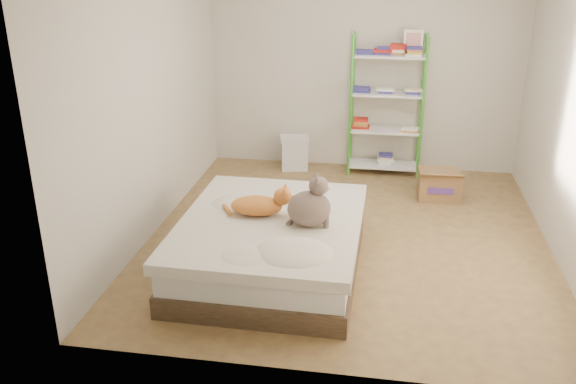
% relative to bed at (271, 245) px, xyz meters
% --- Properties ---
extents(room, '(3.81, 4.21, 2.61)m').
position_rel_bed_xyz_m(room, '(0.61, 0.78, 1.06)').
color(room, '#9B8146').
rests_on(room, ground).
extents(bed, '(1.54, 1.92, 0.48)m').
position_rel_bed_xyz_m(bed, '(0.00, 0.00, 0.00)').
color(bed, brown).
rests_on(bed, ground).
extents(orange_cat, '(0.55, 0.33, 0.21)m').
position_rel_bed_xyz_m(orange_cat, '(-0.14, 0.07, 0.35)').
color(orange_cat, orange).
rests_on(orange_cat, bed).
extents(grey_cat, '(0.45, 0.40, 0.44)m').
position_rel_bed_xyz_m(grey_cat, '(0.34, -0.07, 0.46)').
color(grey_cat, '#6C5B50').
rests_on(grey_cat, bed).
extents(shelf_unit, '(0.88, 0.36, 1.74)m').
position_rel_bed_xyz_m(shelf_unit, '(0.92, 2.66, 0.68)').
color(shelf_unit, green).
rests_on(shelf_unit, ground).
extents(cardboard_box, '(0.47, 0.46, 0.37)m').
position_rel_bed_xyz_m(cardboard_box, '(1.55, 1.92, -0.08)').
color(cardboard_box, olive).
rests_on(cardboard_box, ground).
extents(white_bin, '(0.41, 0.37, 0.41)m').
position_rel_bed_xyz_m(white_bin, '(-0.20, 2.63, -0.03)').
color(white_bin, silver).
rests_on(white_bin, ground).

